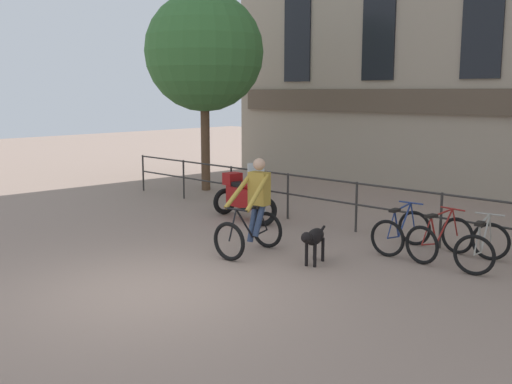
{
  "coord_description": "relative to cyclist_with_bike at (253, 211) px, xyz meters",
  "views": [
    {
      "loc": [
        6.96,
        -4.91,
        2.87
      ],
      "look_at": [
        -0.61,
        2.86,
        1.05
      ],
      "focal_mm": 42.0,
      "sensor_mm": 36.0,
      "label": 1
    }
  ],
  "objects": [
    {
      "name": "parked_motorcycle",
      "position": [
        -2.11,
        1.83,
        -0.2
      ],
      "size": [
        1.77,
        0.88,
        1.35
      ],
      "rotation": [
        0.0,
        0.0,
        1.41
      ],
      "color": "black",
      "rests_on": "ground_plane"
    },
    {
      "name": "parked_bicycle_near_lamp",
      "position": [
        1.85,
        1.96,
        -0.41
      ],
      "size": [
        0.73,
        1.15,
        0.86
      ],
      "rotation": [
        0.0,
        0.0,
        3.21
      ],
      "color": "black",
      "rests_on": "ground_plane"
    },
    {
      "name": "ground_plane",
      "position": [
        0.41,
        -2.59,
        -0.76
      ],
      "size": [
        60.0,
        60.0,
        0.0
      ],
      "primitive_type": "plane",
      "color": "gray"
    },
    {
      "name": "tree_canalside_left",
      "position": [
        -5.88,
        3.98,
        3.22
      ],
      "size": [
        3.39,
        3.39,
        5.69
      ],
      "color": "brown",
      "rests_on": "ground_plane"
    },
    {
      "name": "dog",
      "position": [
        1.27,
        0.15,
        -0.31
      ],
      "size": [
        0.42,
        0.98,
        0.63
      ],
      "rotation": [
        0.0,
        0.0,
        0.32
      ],
      "color": "black",
      "rests_on": "ground_plane"
    },
    {
      "name": "canal_railing",
      "position": [
        0.41,
        2.61,
        -0.05
      ],
      "size": [
        15.05,
        0.05,
        1.05
      ],
      "color": "#2D2B28",
      "rests_on": "ground_plane"
    },
    {
      "name": "parked_bicycle_mid_right",
      "position": [
        3.37,
        1.96,
        -0.41
      ],
      "size": [
        0.84,
        1.21,
        0.86
      ],
      "rotation": [
        0.0,
        0.0,
        3.31
      ],
      "color": "black",
      "rests_on": "ground_plane"
    },
    {
      "name": "parked_bicycle_mid_left",
      "position": [
        2.61,
        1.96,
        -0.41
      ],
      "size": [
        0.79,
        1.18,
        0.86
      ],
      "rotation": [
        0.0,
        0.0,
        3.02
      ],
      "color": "black",
      "rests_on": "ground_plane"
    },
    {
      "name": "cyclist_with_bike",
      "position": [
        0.0,
        0.0,
        0.0
      ],
      "size": [
        0.82,
        1.24,
        1.7
      ],
      "rotation": [
        0.0,
        0.0,
        0.12
      ],
      "color": "black",
      "rests_on": "ground_plane"
    }
  ]
}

